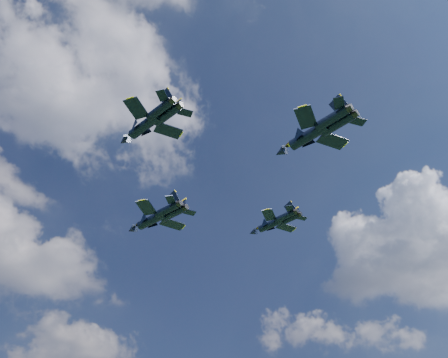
% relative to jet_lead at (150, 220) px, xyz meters
% --- Properties ---
extents(jet_lead, '(12.97, 17.65, 4.24)m').
position_rel_jet_lead_xyz_m(jet_lead, '(0.00, 0.00, 0.00)').
color(jet_lead, black).
extents(jet_left, '(11.31, 15.66, 3.72)m').
position_rel_jet_lead_xyz_m(jet_left, '(-10.60, -28.44, -1.46)').
color(jet_left, black).
extents(jet_right, '(10.55, 14.47, 3.46)m').
position_rel_jet_lead_xyz_m(jet_right, '(25.25, -8.09, 1.02)').
color(jet_right, black).
extents(jet_slot, '(12.71, 17.64, 4.18)m').
position_rel_jet_lead_xyz_m(jet_slot, '(16.18, -37.58, -0.98)').
color(jet_slot, black).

